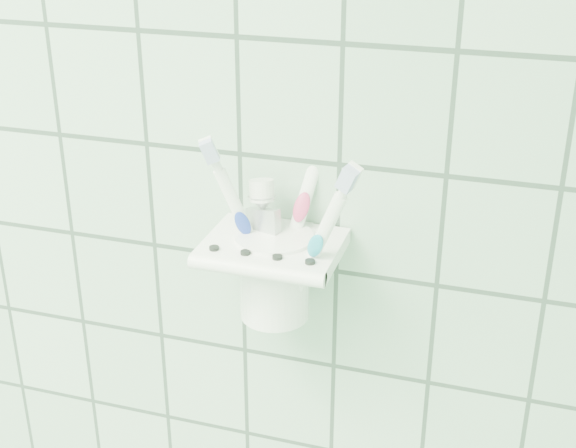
{
  "coord_description": "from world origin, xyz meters",
  "views": [
    {
      "loc": [
        0.84,
        0.53,
        1.62
      ],
      "look_at": [
        0.67,
        1.1,
        1.34
      ],
      "focal_mm": 50.0,
      "sensor_mm": 36.0,
      "label": 1
    }
  ],
  "objects_px": {
    "toothbrush_pink": "(277,213)",
    "toothpaste_tube": "(267,240)",
    "toothbrush_blue": "(269,214)",
    "cup": "(275,272)",
    "toothbrush_orange": "(286,218)",
    "holder_bracket": "(274,248)"
  },
  "relations": [
    {
      "from": "cup",
      "to": "toothbrush_orange",
      "type": "height_order",
      "value": "toothbrush_orange"
    },
    {
      "from": "toothbrush_orange",
      "to": "toothbrush_pink",
      "type": "bearing_deg",
      "value": 141.91
    },
    {
      "from": "toothbrush_pink",
      "to": "toothpaste_tube",
      "type": "distance_m",
      "value": 0.03
    },
    {
      "from": "holder_bracket",
      "to": "toothbrush_orange",
      "type": "bearing_deg",
      "value": 3.39
    },
    {
      "from": "cup",
      "to": "toothbrush_orange",
      "type": "distance_m",
      "value": 0.06
    },
    {
      "from": "holder_bracket",
      "to": "toothbrush_blue",
      "type": "xyz_separation_m",
      "value": [
        -0.0,
        -0.01,
        0.04
      ]
    },
    {
      "from": "toothpaste_tube",
      "to": "toothbrush_orange",
      "type": "bearing_deg",
      "value": 17.93
    },
    {
      "from": "toothbrush_pink",
      "to": "toothpaste_tube",
      "type": "xyz_separation_m",
      "value": [
        -0.0,
        -0.02,
        -0.02
      ]
    },
    {
      "from": "toothbrush_orange",
      "to": "toothpaste_tube",
      "type": "distance_m",
      "value": 0.03
    },
    {
      "from": "cup",
      "to": "toothbrush_blue",
      "type": "height_order",
      "value": "toothbrush_blue"
    },
    {
      "from": "holder_bracket",
      "to": "toothbrush_pink",
      "type": "distance_m",
      "value": 0.03
    },
    {
      "from": "toothbrush_orange",
      "to": "toothpaste_tube",
      "type": "relative_size",
      "value": 1.44
    },
    {
      "from": "holder_bracket",
      "to": "cup",
      "type": "height_order",
      "value": "same"
    },
    {
      "from": "holder_bracket",
      "to": "cup",
      "type": "relative_size",
      "value": 1.46
    },
    {
      "from": "toothbrush_pink",
      "to": "toothbrush_blue",
      "type": "relative_size",
      "value": 0.9
    },
    {
      "from": "toothbrush_pink",
      "to": "toothpaste_tube",
      "type": "height_order",
      "value": "toothbrush_pink"
    },
    {
      "from": "holder_bracket",
      "to": "toothbrush_blue",
      "type": "distance_m",
      "value": 0.04
    },
    {
      "from": "toothpaste_tube",
      "to": "toothbrush_blue",
      "type": "bearing_deg",
      "value": -44.1
    },
    {
      "from": "toothbrush_pink",
      "to": "toothbrush_orange",
      "type": "distance_m",
      "value": 0.02
    },
    {
      "from": "toothbrush_blue",
      "to": "toothpaste_tube",
      "type": "height_order",
      "value": "toothbrush_blue"
    },
    {
      "from": "toothbrush_pink",
      "to": "toothpaste_tube",
      "type": "bearing_deg",
      "value": -120.7
    },
    {
      "from": "toothbrush_blue",
      "to": "toothbrush_pink",
      "type": "bearing_deg",
      "value": 90.2
    }
  ]
}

